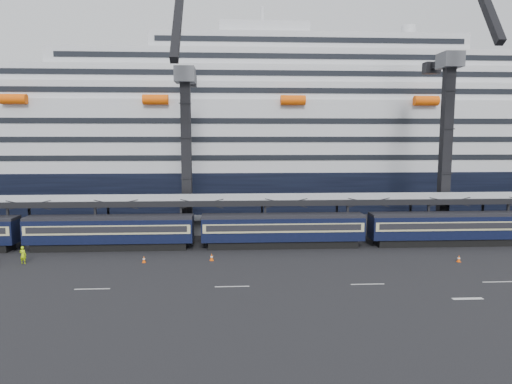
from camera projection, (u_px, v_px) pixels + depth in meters
ground at (376, 271)px, 44.44m from camera, size 260.00×260.00×0.00m
lane_markings at (487, 287)px, 39.68m from camera, size 111.00×4.27×0.02m
train at (311, 228)px, 53.83m from camera, size 133.05×3.00×4.05m
canopy at (342, 198)px, 57.67m from camera, size 130.00×6.25×5.53m
cruise_ship at (298, 140)px, 88.45m from camera, size 214.09×28.84×34.00m
crane_dark_near at (186, 145)px, 60.35m from camera, size 4.50×17.75×35.08m
crane_dark_mid at (448, 134)px, 61.03m from camera, size 4.50×18.24×39.64m
worker at (23, 255)px, 46.75m from camera, size 0.73×0.53×1.84m
traffic_cone_b at (144, 259)px, 47.28m from camera, size 0.36×0.36×0.71m
traffic_cone_c at (212, 257)px, 48.00m from camera, size 0.39×0.39×0.78m
traffic_cone_d at (459, 258)px, 47.49m from camera, size 0.38×0.38×0.76m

